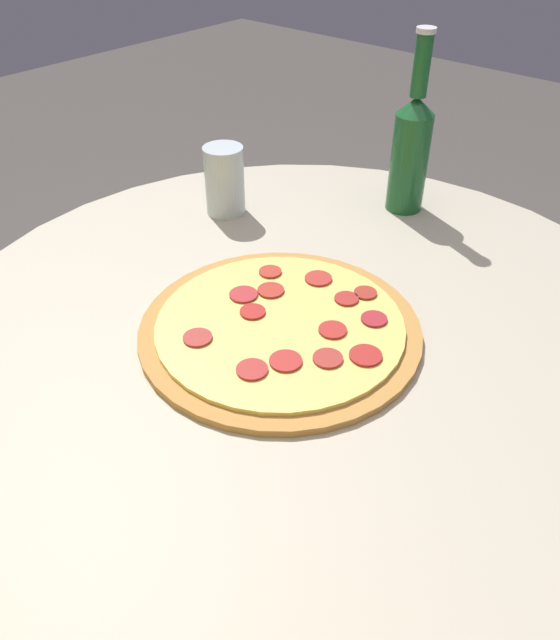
# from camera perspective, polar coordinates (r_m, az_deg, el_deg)

# --- Properties ---
(ground_plane) EXTENTS (8.00, 8.00, 0.00)m
(ground_plane) POSITION_cam_1_polar(r_m,az_deg,el_deg) (1.46, 1.58, -24.90)
(ground_plane) COLOR #4C4742
(table) EXTENTS (1.04, 1.04, 0.78)m
(table) POSITION_cam_1_polar(r_m,az_deg,el_deg) (0.99, 2.14, -9.31)
(table) COLOR #B2A893
(table) RESTS_ON ground_plane
(pizza) EXTENTS (0.37, 0.37, 0.02)m
(pizza) POSITION_cam_1_polar(r_m,az_deg,el_deg) (0.83, 0.05, -0.66)
(pizza) COLOR #B77F3D
(pizza) RESTS_ON table
(beer_bottle) EXTENTS (0.06, 0.06, 0.30)m
(beer_bottle) POSITION_cam_1_polar(r_m,az_deg,el_deg) (1.11, 11.87, 15.16)
(beer_bottle) COLOR #195628
(beer_bottle) RESTS_ON table
(drinking_glass) EXTENTS (0.07, 0.07, 0.12)m
(drinking_glass) POSITION_cam_1_polar(r_m,az_deg,el_deg) (1.10, -5.09, 12.59)
(drinking_glass) COLOR silver
(drinking_glass) RESTS_ON table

